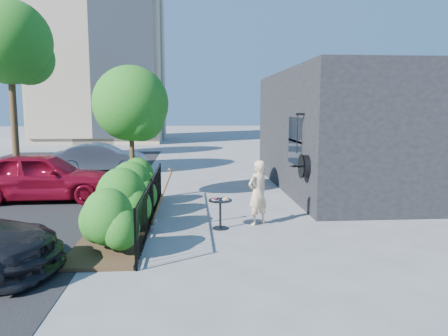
{
  "coord_description": "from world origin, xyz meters",
  "views": [
    {
      "loc": [
        -0.54,
        -10.23,
        2.75
      ],
      "look_at": [
        0.31,
        1.09,
        1.2
      ],
      "focal_mm": 35.0,
      "sensor_mm": 36.0,
      "label": 1
    }
  ],
  "objects": [
    {
      "name": "shop_building",
      "position": [
        5.5,
        4.5,
        2.0
      ],
      "size": [
        6.22,
        9.0,
        4.0
      ],
      "color": "black",
      "rests_on": "ground"
    },
    {
      "name": "car_red",
      "position": [
        -5.0,
        3.04,
        0.73
      ],
      "size": [
        4.35,
        1.82,
        1.47
      ],
      "primitive_type": "imported",
      "rotation": [
        0.0,
        0.0,
        1.59
      ],
      "color": "maroon",
      "rests_on": "ground"
    },
    {
      "name": "car_silver",
      "position": [
        -4.46,
        8.99,
        0.63
      ],
      "size": [
        3.89,
        1.5,
        1.26
      ],
      "primitive_type": "imported",
      "rotation": [
        0.0,
        0.0,
        1.61
      ],
      "color": "#B1B1B6",
      "rests_on": "ground"
    },
    {
      "name": "ground",
      "position": [
        0.0,
        0.0,
        0.0
      ],
      "size": [
        120.0,
        120.0,
        0.0
      ],
      "primitive_type": "plane",
      "color": "gray",
      "rests_on": "ground"
    },
    {
      "name": "fence",
      "position": [
        -1.5,
        0.0,
        0.56
      ],
      "size": [
        0.05,
        6.05,
        1.1
      ],
      "color": "black",
      "rests_on": "ground"
    },
    {
      "name": "woman",
      "position": [
        1.02,
        -0.15,
        0.77
      ],
      "size": [
        0.67,
        0.63,
        1.54
      ],
      "primitive_type": "imported",
      "rotation": [
        0.0,
        0.0,
        3.76
      ],
      "color": "beige",
      "rests_on": "ground"
    },
    {
      "name": "street_tree_far",
      "position": [
        -9.94,
        13.96,
        5.92
      ],
      "size": [
        4.4,
        4.4,
        8.28
      ],
      "color": "#3F2B19",
      "rests_on": "ground"
    },
    {
      "name": "patio_tree",
      "position": [
        -2.24,
        2.76,
        2.76
      ],
      "size": [
        2.2,
        2.2,
        3.94
      ],
      "color": "#3F2B19",
      "rests_on": "ground"
    },
    {
      "name": "shovel",
      "position": [
        -1.26,
        -0.51,
        0.64
      ],
      "size": [
        0.52,
        0.19,
        1.46
      ],
      "color": "brown",
      "rests_on": "ground"
    },
    {
      "name": "planting_bed",
      "position": [
        -2.2,
        0.0,
        0.04
      ],
      "size": [
        1.3,
        6.0,
        0.08
      ],
      "primitive_type": "cube",
      "color": "#382616",
      "rests_on": "ground"
    },
    {
      "name": "cafe_table",
      "position": [
        0.11,
        -0.47,
        0.47
      ],
      "size": [
        0.54,
        0.54,
        0.73
      ],
      "rotation": [
        0.0,
        0.0,
        0.24
      ],
      "color": "black",
      "rests_on": "ground"
    },
    {
      "name": "shrubs",
      "position": [
        -2.1,
        0.1,
        0.7
      ],
      "size": [
        1.1,
        5.6,
        1.24
      ],
      "color": "#245B14",
      "rests_on": "ground"
    }
  ]
}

